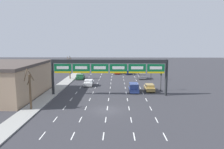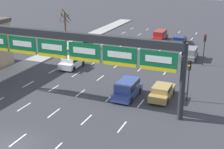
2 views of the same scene
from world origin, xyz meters
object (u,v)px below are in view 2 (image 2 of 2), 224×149
Objects in this scene: suv_grey at (190,53)px; traffic_light_near_gantry at (205,43)px; car_gold at (162,91)px; traffic_light_mid_block at (189,72)px; car_navy at (179,40)px; sign_gantry at (69,46)px; suv_blue at (127,88)px; car_white at (72,62)px; car_green at (81,44)px; tree_bare_second at (65,26)px; suv_red at (160,35)px.

traffic_light_near_gantry is (2.08, -2.17, 2.06)m from suv_grey.
traffic_light_mid_block is at bearing 9.17° from car_gold.
traffic_light_mid_block reaches higher than car_navy.
car_navy is at bearing 103.11° from traffic_light_mid_block.
sign_gantry is 5.34× the size of traffic_light_mid_block.
suv_blue is (4.86, 2.76, -4.55)m from sign_gantry.
suv_grey is at bearing 89.23° from car_gold.
car_green is at bearing 110.89° from car_white.
suv_blue is 16.32m from suv_grey.
car_white is 0.66× the size of tree_bare_second.
suv_red reaches higher than car_navy.
traffic_light_near_gantry reaches higher than suv_red.
tree_bare_second is at bearing 179.40° from car_green.
suv_red is 11.80m from suv_grey.
car_green is at bearing -144.85° from car_navy.
car_gold is at bearing -82.72° from car_navy.
car_white is (-9.87, 6.10, -0.20)m from suv_blue.
suv_blue is 15.00m from traffic_light_near_gantry.
car_white is 16.41m from traffic_light_mid_block.
car_gold is 24.11m from tree_bare_second.
traffic_light_mid_block is (0.12, -12.36, -0.03)m from traffic_light_near_gantry.
suv_grey is (0.20, 14.91, 0.15)m from car_gold.
sign_gantry is 3.55× the size of tree_bare_second.
sign_gantry is 5.28× the size of traffic_light_near_gantry.
traffic_light_near_gantry is at bearing 67.90° from suv_blue.
suv_blue is 0.90× the size of suv_red.
car_green is at bearing 115.34° from sign_gantry.
suv_blue is 22.19m from tree_bare_second.
suv_blue is 3.47m from car_gold.
car_white is at bearing -108.70° from suv_red.
car_gold is 1.06× the size of suv_grey.
traffic_light_near_gantry reaches higher than car_gold.
sign_gantry reaches higher than suv_grey.
car_white is 16.61m from suv_grey.
suv_grey is 3.64m from traffic_light_near_gantry.
car_green is (-10.02, -10.54, -0.24)m from suv_red.
traffic_light_mid_block is at bearing -89.46° from traffic_light_near_gantry.
car_green is (-16.60, 14.03, -0.01)m from car_gold.
car_white reaches higher than car_gold.
suv_blue is 11.61m from car_white.
car_gold is 0.88× the size of suv_red.
traffic_light_mid_block is at bearing -69.63° from suv_red.
car_white is at bearing 148.29° from suv_blue.
sign_gantry is at bearing -100.66° from car_navy.
car_green is at bearing 131.44° from suv_blue.
car_green is at bearing 144.32° from traffic_light_mid_block.
suv_red is 14.91m from traffic_light_near_gantry.
tree_bare_second reaches higher than suv_grey.
sign_gantry is 20.27m from car_green.
suv_blue reaches higher than car_gold.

